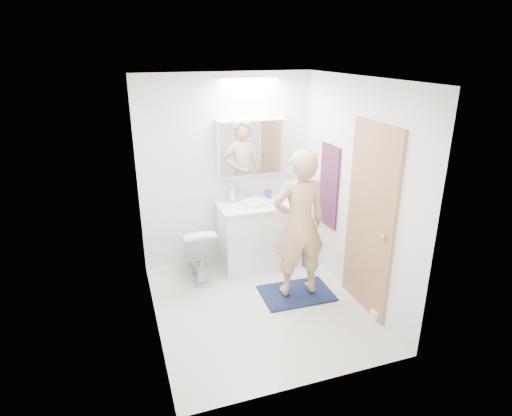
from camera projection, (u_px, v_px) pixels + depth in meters
name	position (u px, v px, depth m)	size (l,w,h in m)	color
floor	(259.00, 305.00, 4.71)	(2.50, 2.50, 0.00)	silver
ceiling	(260.00, 78.00, 3.87)	(2.50, 2.50, 0.00)	white
wall_back	(227.00, 171.00, 5.40)	(2.50, 2.50, 0.00)	white
wall_front	(315.00, 257.00, 3.18)	(2.50, 2.50, 0.00)	white
wall_left	(147.00, 216.00, 3.96)	(2.50, 2.50, 0.00)	white
wall_right	(355.00, 192.00, 4.62)	(2.50, 2.50, 0.00)	white
vanity_cabinet	(256.00, 235.00, 5.52)	(0.90, 0.55, 0.78)	white
countertop	(256.00, 205.00, 5.37)	(0.95, 0.58, 0.04)	white
sink_basin	(255.00, 202.00, 5.39)	(0.36, 0.36, 0.03)	silver
faucet	(250.00, 193.00, 5.53)	(0.02, 0.02, 0.16)	#B7B6BB
medicine_cabinet	(251.00, 147.00, 5.31)	(0.88, 0.14, 0.70)	white
mirror_panel	(253.00, 148.00, 5.25)	(0.84, 0.01, 0.66)	silver
toilet	(198.00, 251.00, 5.20)	(0.38, 0.67, 0.68)	white
bath_rug	(296.00, 293.00, 4.92)	(0.80, 0.55, 0.02)	#162145
person	(299.00, 224.00, 4.61)	(0.60, 0.40, 1.65)	tan
door	(370.00, 221.00, 4.38)	(0.04, 0.80, 2.00)	tan
door_knob	(383.00, 237.00, 4.12)	(0.06, 0.06, 0.06)	gold
towel	(329.00, 186.00, 5.14)	(0.02, 0.42, 1.00)	#0F2032
towel_hook	(330.00, 143.00, 4.95)	(0.02, 0.02, 0.07)	silver
soap_bottle_a	(232.00, 194.00, 5.38)	(0.08, 0.08, 0.21)	beige
soap_bottle_b	(238.00, 195.00, 5.44)	(0.08, 0.08, 0.17)	#6091CE
toothbrush_cup	(268.00, 194.00, 5.56)	(0.11, 0.11, 0.10)	#4156C4
toilet_paper_roll	(375.00, 316.00, 4.44)	(0.11, 0.11, 0.10)	silver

